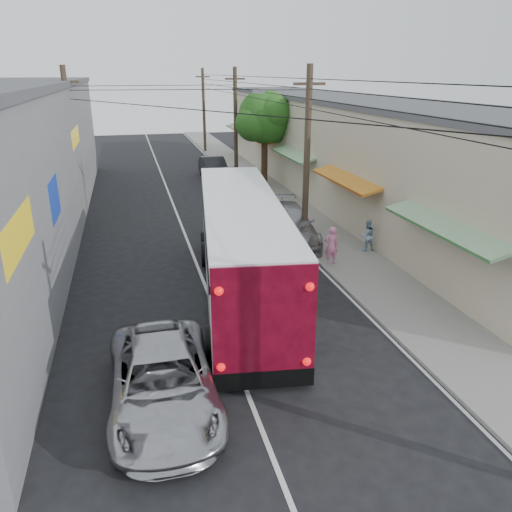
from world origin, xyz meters
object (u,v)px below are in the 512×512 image
at_px(parked_car_mid, 234,178).
at_px(pedestrian_far, 367,235).
at_px(parked_suv, 287,225).
at_px(coach_bus, 241,246).
at_px(jeepney, 163,381).
at_px(parked_car_far, 214,168).
at_px(pedestrian_near, 331,245).

bearing_deg(parked_car_mid, pedestrian_far, -83.52).
distance_m(parked_car_mid, pedestrian_far, 14.88).
bearing_deg(parked_car_mid, parked_suv, -95.14).
height_order(coach_bus, jeepney, coach_bus).
bearing_deg(parked_car_mid, jeepney, -111.03).
distance_m(coach_bus, parked_car_far, 21.32).
relative_size(jeepney, parked_car_mid, 1.27).
distance_m(parked_car_far, pedestrian_near, 19.52).
bearing_deg(jeepney, pedestrian_near, 46.14).
bearing_deg(coach_bus, parked_suv, 64.78).
bearing_deg(pedestrian_far, pedestrian_near, 27.68).
relative_size(parked_suv, pedestrian_far, 4.16).
bearing_deg(parked_car_far, pedestrian_near, -86.29).
bearing_deg(jeepney, pedestrian_far, 42.81).
distance_m(coach_bus, parked_car_mid, 17.79).
height_order(parked_car_far, pedestrian_far, parked_car_far).
distance_m(pedestrian_near, pedestrian_far, 2.50).
bearing_deg(parked_car_far, pedestrian_far, -79.24).
distance_m(jeepney, parked_car_mid, 24.42).
relative_size(jeepney, parked_car_far, 1.12).
height_order(parked_car_mid, pedestrian_far, pedestrian_far).
xyz_separation_m(pedestrian_near, pedestrian_far, (2.20, 1.17, -0.11)).
xyz_separation_m(coach_bus, parked_car_far, (2.59, 21.13, -1.05)).
distance_m(parked_suv, parked_car_far, 15.90).
relative_size(pedestrian_near, pedestrian_far, 1.15).
distance_m(jeepney, parked_car_far, 27.82).
bearing_deg(coach_bus, pedestrian_far, 31.66).
xyz_separation_m(parked_suv, parked_car_far, (-0.80, 15.88, -0.07)).
bearing_deg(jeepney, parked_suv, 59.61).
height_order(parked_suv, parked_car_far, parked_suv).
relative_size(parked_car_mid, parked_car_far, 0.89).
height_order(parked_suv, parked_car_mid, parked_suv).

